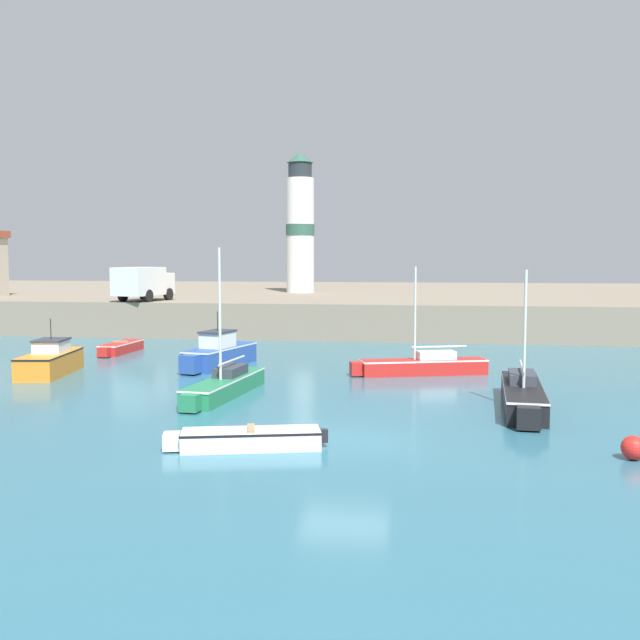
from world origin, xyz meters
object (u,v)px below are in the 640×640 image
motorboat_orange_3 (51,360)px  dinghy_red_4 (120,347)px  mooring_buoy (634,448)px  sailboat_red_6 (423,365)px  lighthouse (300,226)px  sailboat_green_0 (225,384)px  motorboat_blue_5 (219,354)px  dinghy_white_1 (248,438)px  sailboat_black_2 (523,394)px  truck_on_quay (143,282)px

motorboat_orange_3 → dinghy_red_4: 7.34m
dinghy_red_4 → mooring_buoy: bearing=-40.3°
sailboat_red_6 → lighthouse: size_ratio=0.54×
sailboat_green_0 → motorboat_blue_5: bearing=107.7°
motorboat_blue_5 → lighthouse: 26.83m
sailboat_red_6 → mooring_buoy: size_ratio=9.69×
sailboat_green_0 → dinghy_white_1: sailboat_green_0 is taller
sailboat_green_0 → lighthouse: (-2.86, 32.92, 7.20)m
motorboat_blue_5 → sailboat_red_6: (9.44, -0.89, -0.21)m
motorboat_blue_5 → sailboat_red_6: bearing=-5.4°
motorboat_blue_5 → sailboat_red_6: sailboat_red_6 is taller
dinghy_white_1 → lighthouse: size_ratio=0.39×
sailboat_green_0 → lighthouse: 33.82m
dinghy_white_1 → motorboat_blue_5: size_ratio=0.80×
sailboat_black_2 → mooring_buoy: bearing=-72.5°
motorboat_orange_3 → sailboat_red_6: sailboat_red_6 is taller
sailboat_green_0 → lighthouse: lighthouse is taller
dinghy_white_1 → dinghy_red_4: (-11.56, 18.57, 0.02)m
dinghy_white_1 → truck_on_quay: (-13.63, 27.21, 3.19)m
lighthouse → truck_on_quay: (-8.09, -13.04, -4.15)m
sailboat_black_2 → lighthouse: (-13.49, 33.63, 7.15)m
sailboat_green_0 → sailboat_black_2: (10.63, -0.71, 0.04)m
sailboat_black_2 → lighthouse: 36.93m
sailboat_green_0 → motorboat_blue_5: 7.37m
sailboat_green_0 → truck_on_quay: size_ratio=1.38×
truck_on_quay → motorboat_orange_3: bearing=-82.7°
truck_on_quay → motorboat_blue_5: bearing=-55.9°
mooring_buoy → dinghy_red_4: bearing=139.7°
motorboat_blue_5 → truck_on_quay: truck_on_quay is taller
sailboat_green_0 → dinghy_red_4: (-8.88, 11.24, -0.12)m
dinghy_white_1 → motorboat_blue_5: 15.17m
sailboat_green_0 → lighthouse: size_ratio=0.57×
sailboat_red_6 → sailboat_black_2: bearing=-63.3°
sailboat_black_2 → lighthouse: lighthouse is taller
mooring_buoy → sailboat_green_0: bearing=151.0°
motorboat_orange_3 → truck_on_quay: 16.35m
mooring_buoy → lighthouse: (-15.47, 39.90, 7.32)m
motorboat_orange_3 → lighthouse: 30.45m
dinghy_red_4 → truck_on_quay: size_ratio=0.87×
sailboat_green_0 → sailboat_red_6: bearing=40.4°
sailboat_red_6 → lighthouse: (-10.05, 26.79, 7.20)m
dinghy_red_4 → lighthouse: bearing=74.5°
mooring_buoy → dinghy_white_1: bearing=-178.0°
sailboat_black_2 → motorboat_blue_5: (-12.87, 7.73, 0.16)m
dinghy_white_1 → motorboat_blue_5: bearing=108.9°
sailboat_red_6 → truck_on_quay: bearing=142.8°
sailboat_black_2 → motorboat_blue_5: 15.02m
dinghy_white_1 → sailboat_red_6: bearing=71.5°
motorboat_orange_3 → sailboat_green_0: bearing=-23.7°
dinghy_white_1 → dinghy_red_4: size_ratio=1.07×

